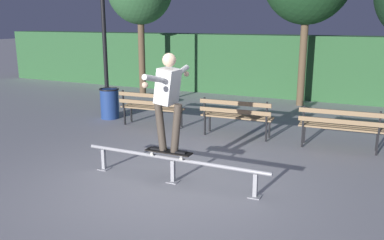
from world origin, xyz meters
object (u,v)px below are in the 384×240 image
grind_rail (173,163)px  skateboarder (168,94)px  park_bench_leftmost (151,105)px  trash_can (110,103)px  skateboard (169,152)px  park_bench_right_center (340,124)px  lamp_post_left (104,23)px  park_bench_left_center (236,114)px

grind_rail → skateboarder: size_ratio=2.06×
park_bench_leftmost → trash_can: size_ratio=2.02×
skateboard → park_bench_right_center: 3.70m
grind_rail → trash_can: bearing=138.2°
skateboard → lamp_post_left: 5.43m
skateboarder → park_bench_right_center: size_ratio=0.96×
park_bench_left_center → park_bench_right_center: bearing=0.0°
trash_can → park_bench_right_center: bearing=-3.1°
skateboard → lamp_post_left: size_ratio=0.20×
park_bench_leftmost → skateboard: bearing=-54.7°
grind_rail → park_bench_right_center: (2.24, 2.89, 0.22)m
park_bench_left_center → grind_rail: bearing=-91.1°
park_bench_leftmost → lamp_post_left: lamp_post_left is taller
park_bench_right_center → skateboarder: bearing=-128.6°
skateboard → trash_can: trash_can is taller
park_bench_leftmost → park_bench_left_center: 2.18m
grind_rail → park_bench_left_center: bearing=88.9°
skateboard → skateboarder: 0.94m
skateboard → lamp_post_left: bearing=137.5°
skateboarder → park_bench_right_center: bearing=51.4°
park_bench_leftmost → park_bench_left_center: bearing=0.0°
skateboard → park_bench_left_center: bearing=87.4°
skateboard → park_bench_left_center: size_ratio=0.48×
park_bench_right_center → trash_can: size_ratio=2.02×
grind_rail → skateboarder: bearing=-180.0°
trash_can → skateboard: bearing=-42.4°
park_bench_left_center → trash_can: bearing=175.1°
grind_rail → trash_can: 4.80m
grind_rail → lamp_post_left: bearing=138.1°
grind_rail → skateboard: bearing=180.0°
trash_can → lamp_post_left: bearing=136.6°
skateboard → skateboarder: bearing=-0.1°
park_bench_leftmost → skateboarder: bearing=-54.6°
skateboarder → park_bench_right_center: (2.31, 2.89, -0.90)m
lamp_post_left → trash_can: lamp_post_left is taller
grind_rail → park_bench_leftmost: 3.59m
skateboarder → lamp_post_left: (-3.73, 3.41, 1.05)m
park_bench_right_center → grind_rail: bearing=-127.8°
park_bench_leftmost → lamp_post_left: (-1.68, 0.52, 1.94)m
skateboard → park_bench_leftmost: size_ratio=0.48×
park_bench_leftmost → park_bench_left_center: size_ratio=1.00×
grind_rail → trash_can: trash_can is taller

